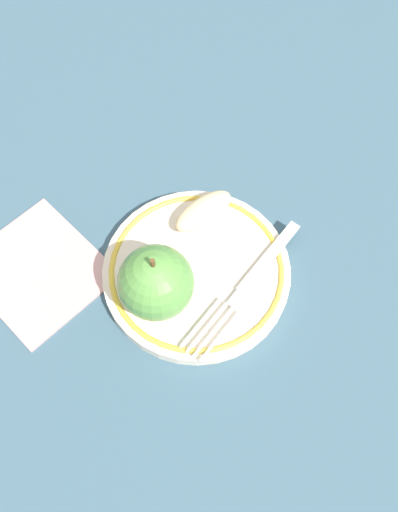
# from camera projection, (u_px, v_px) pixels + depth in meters

# --- Properties ---
(ground_plane) EXTENTS (2.00, 2.00, 0.00)m
(ground_plane) POSITION_uv_depth(u_px,v_px,m) (204.00, 280.00, 0.62)
(ground_plane) COLOR #395563
(plate) EXTENTS (0.20, 0.20, 0.02)m
(plate) POSITION_uv_depth(u_px,v_px,m) (199.00, 268.00, 0.61)
(plate) COLOR beige
(plate) RESTS_ON ground_plane
(apple_red_whole) EXTENTS (0.08, 0.08, 0.09)m
(apple_red_whole) POSITION_uv_depth(u_px,v_px,m) (156.00, 283.00, 0.56)
(apple_red_whole) COLOR #57903F
(apple_red_whole) RESTS_ON plate
(apple_slice_front) EXTENTS (0.08, 0.05, 0.02)m
(apple_slice_front) POSITION_uv_depth(u_px,v_px,m) (204.00, 211.00, 0.62)
(apple_slice_front) COLOR beige
(apple_slice_front) RESTS_ON plate
(fork) EXTENTS (0.19, 0.03, 0.00)m
(fork) POSITION_uv_depth(u_px,v_px,m) (249.00, 282.00, 0.60)
(fork) COLOR silver
(fork) RESTS_ON plate
(napkin_folded) EXTENTS (0.15, 0.16, 0.01)m
(napkin_folded) POSITION_uv_depth(u_px,v_px,m) (38.00, 270.00, 0.62)
(napkin_folded) COLOR #C39490
(napkin_folded) RESTS_ON ground_plane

